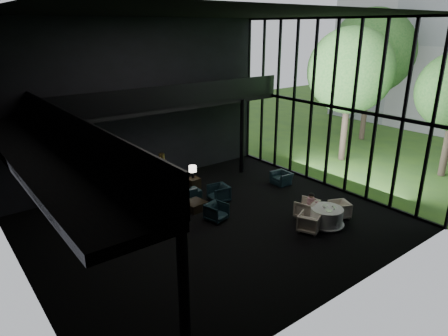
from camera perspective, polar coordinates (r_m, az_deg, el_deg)
floor at (r=16.45m, az=-1.34°, el=-7.89°), size 14.00×12.00×0.02m
ceiling at (r=14.60m, az=-1.60°, el=21.19°), size 14.00×12.00×0.02m
wall_back at (r=20.08m, az=-11.79°, el=8.89°), size 14.00×0.04×8.00m
wall_front at (r=10.98m, az=17.44°, el=-0.43°), size 14.00×0.04×8.00m
wall_left at (r=12.41m, az=-28.46°, el=0.33°), size 0.04×12.00×8.00m
curtain_wall at (r=19.85m, az=15.10°, el=8.51°), size 0.20×12.00×8.00m
mezzanine_left at (r=12.59m, az=-24.04°, el=1.26°), size 2.00×12.00×0.25m
mezzanine_back at (r=19.67m, az=-7.84°, el=8.90°), size 12.00×2.00×0.25m
railing_left at (r=12.68m, az=-20.07°, el=4.74°), size 0.06×12.00×1.00m
railing_back at (r=18.72m, az=-6.35°, el=10.29°), size 12.00×0.06×1.00m
column_sw at (r=9.02m, az=-5.69°, el=-18.85°), size 0.24×0.24×4.00m
column_nw at (r=18.70m, az=-24.73°, el=0.34°), size 0.24×0.24×4.00m
column_ne at (r=21.46m, az=2.59°, el=4.47°), size 0.24×0.24×4.00m
tree_near at (r=24.09m, az=17.60°, el=13.10°), size 4.80×4.80×7.65m
tree_far at (r=29.29m, az=20.35°, el=15.30°), size 5.60×5.60×8.80m
console at (r=18.97m, az=-8.65°, el=-3.10°), size 2.16×0.49×0.69m
bronze_urn at (r=18.62m, az=-8.78°, el=-0.38°), size 0.77×0.77×1.44m
side_table_left at (r=18.42m, az=-13.11°, el=-4.32°), size 0.52×0.52×0.57m
table_lamp_left at (r=17.93m, az=-12.97°, el=-2.32°), size 0.40×0.40×0.68m
side_table_right at (r=19.62m, az=-4.35°, el=-2.28°), size 0.54×0.54×0.60m
table_lamp_right at (r=19.40m, az=-4.50°, el=-0.18°), size 0.37×0.37×0.63m
sofa at (r=18.45m, az=-6.34°, el=-3.59°), size 1.89×0.67×0.73m
lounge_armchair_west at (r=16.63m, az=-9.82°, el=-6.27°), size 0.92×0.96×0.83m
lounge_armchair_east at (r=18.21m, az=-0.77°, el=-3.39°), size 1.00×1.05×0.96m
lounge_armchair_south at (r=16.52m, az=-1.08°, el=-6.14°), size 0.96×0.93×0.83m
window_armchair at (r=20.47m, az=8.22°, el=-1.27°), size 0.58×0.87×0.74m
coffee_table at (r=17.59m, az=-4.17°, el=-5.37°), size 0.91×0.91×0.37m
dining_table at (r=16.67m, az=14.41°, el=-6.91°), size 1.46×1.46×0.75m
dining_chair_north at (r=17.08m, az=11.75°, el=-5.44°), size 1.15×1.11×0.96m
dining_chair_east at (r=17.46m, az=16.15°, el=-5.62°), size 0.94×0.97×0.77m
dining_chair_west at (r=16.01m, az=12.13°, el=-7.45°), size 1.06×1.09×0.86m
child at (r=17.01m, az=12.32°, el=-4.53°), size 0.30×0.30×0.64m
plate_a at (r=16.27m, az=14.75°, el=-5.93°), size 0.35×0.35×0.02m
plate_b at (r=16.70m, az=14.24°, el=-5.20°), size 0.29×0.29×0.02m
saucer at (r=16.65m, az=15.54°, el=-5.41°), size 0.18×0.18×0.01m
coffee_cup at (r=16.66m, az=15.25°, el=-5.24°), size 0.08×0.08×0.05m
cereal_bowl at (r=16.50m, az=14.15°, el=-5.40°), size 0.15×0.15×0.08m
cream_pot at (r=16.41m, az=15.47°, el=-5.67°), size 0.07×0.07×0.07m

